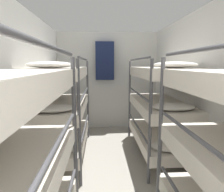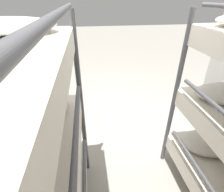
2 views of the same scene
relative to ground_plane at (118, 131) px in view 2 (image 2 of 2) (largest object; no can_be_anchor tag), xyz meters
name	(u,v)px [view 2 (image 2 of 2)]	position (x,y,z in m)	size (l,w,h in m)	color
ground_plane	(118,131)	(0.00, 0.00, 0.00)	(20.00, 20.00, 0.00)	gray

